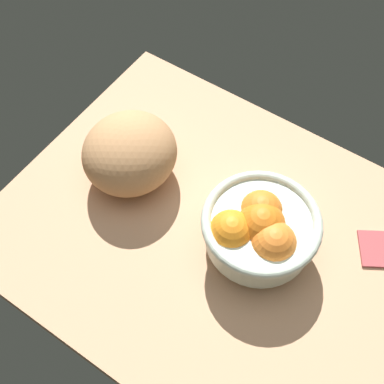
{
  "coord_description": "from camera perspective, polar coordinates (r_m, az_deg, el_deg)",
  "views": [
    {
      "loc": [
        16.63,
        -36.07,
        77.53
      ],
      "look_at": [
        -9.04,
        1.8,
        5.0
      ],
      "focal_mm": 48.14,
      "sensor_mm": 36.0,
      "label": 1
    }
  ],
  "objects": [
    {
      "name": "fruit_bowl",
      "position": [
        0.82,
        7.41,
        -4.11
      ],
      "size": [
        18.94,
        18.94,
        10.69
      ],
      "color": "silver",
      "rests_on": "ground"
    },
    {
      "name": "bread_loaf",
      "position": [
        0.9,
        -6.91,
        4.31
      ],
      "size": [
        17.38,
        18.05,
        12.02
      ],
      "primitive_type": "ellipsoid",
      "rotation": [
        0.0,
        0.0,
        4.64
      ],
      "color": "tan",
      "rests_on": "ground"
    },
    {
      "name": "ground_plane",
      "position": [
        0.88,
        4.22,
        -5.85
      ],
      "size": [
        78.37,
        57.04,
        3.0
      ],
      "primitive_type": "cube",
      "color": "tan"
    }
  ]
}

